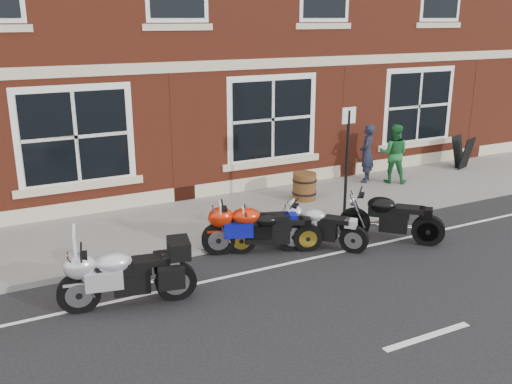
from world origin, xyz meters
TOP-DOWN VIEW (x-y plane):
  - ground at (0.00, 0.00)m, footprint 80.00×80.00m
  - sidewalk at (0.00, 3.00)m, footprint 30.00×3.00m
  - kerb at (0.00, 1.42)m, footprint 30.00×0.16m
  - moto_touring_silver at (-3.72, -0.02)m, footprint 2.20×0.64m
  - moto_sport_red at (-0.84, 1.00)m, footprint 2.08×0.86m
  - moto_sport_black at (-0.50, 0.84)m, footprint 1.82×0.85m
  - moto_sport_silver at (0.48, 0.60)m, footprint 1.34×1.51m
  - moto_naked_black at (1.95, 0.26)m, footprint 1.64×1.63m
  - pedestrian_left at (4.09, 3.80)m, footprint 0.69×0.69m
  - pedestrian_right at (4.71, 3.41)m, footprint 1.00×0.99m
  - a_board_sign at (7.64, 3.68)m, footprint 0.68×0.56m
  - barrel_planter at (1.71, 3.19)m, footprint 0.61×0.61m
  - parking_sign at (1.83, 1.64)m, footprint 0.36×0.07m

SIDE VIEW (x-z plane):
  - ground at x=0.00m, z-range 0.00..0.00m
  - sidewalk at x=0.00m, z-range 0.00..0.12m
  - kerb at x=0.00m, z-range 0.00..0.12m
  - barrel_planter at x=1.71m, z-range 0.12..0.80m
  - moto_sport_silver at x=0.48m, z-range 0.06..0.92m
  - moto_sport_black at x=-0.50m, z-range 0.06..0.93m
  - moto_sport_red at x=-0.84m, z-range 0.07..1.05m
  - moto_naked_black at x=1.95m, z-range 0.07..1.05m
  - moto_touring_silver at x=-3.72m, z-range -0.14..1.32m
  - a_board_sign at x=7.64m, z-range 0.12..1.09m
  - pedestrian_left at x=4.09m, z-range 0.12..1.73m
  - pedestrian_right at x=4.71m, z-range 0.12..1.75m
  - parking_sign at x=1.83m, z-range 0.32..2.84m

